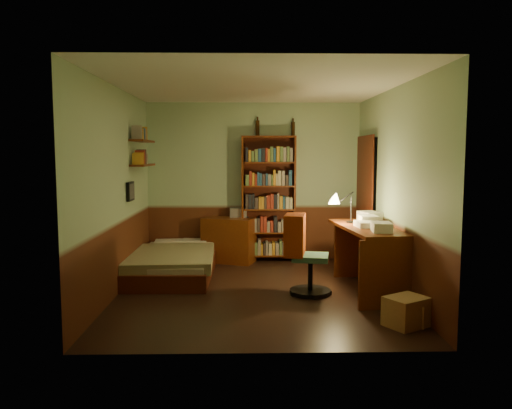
{
  "coord_description": "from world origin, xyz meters",
  "views": [
    {
      "loc": [
        -0.15,
        -6.27,
        1.76
      ],
      "look_at": [
        0.0,
        0.25,
        1.1
      ],
      "focal_mm": 35.0,
      "sensor_mm": 36.0,
      "label": 1
    }
  ],
  "objects_px": {
    "dresser": "(229,240)",
    "cardboard_box_b": "(409,313)",
    "office_chair": "(311,257)",
    "cardboard_box_a": "(406,312)",
    "bed": "(174,254)",
    "desk_lamp": "(351,200)",
    "desk": "(369,259)",
    "mini_stereo": "(238,212)",
    "bookshelf": "(269,199)"
  },
  "relations": [
    {
      "from": "bookshelf",
      "to": "cardboard_box_b",
      "type": "height_order",
      "value": "bookshelf"
    },
    {
      "from": "mini_stereo",
      "to": "bookshelf",
      "type": "bearing_deg",
      "value": -6.41
    },
    {
      "from": "bookshelf",
      "to": "desk",
      "type": "distance_m",
      "value": 2.29
    },
    {
      "from": "desk_lamp",
      "to": "cardboard_box_a",
      "type": "bearing_deg",
      "value": -95.04
    },
    {
      "from": "office_chair",
      "to": "cardboard_box_a",
      "type": "height_order",
      "value": "office_chair"
    },
    {
      "from": "dresser",
      "to": "desk_lamp",
      "type": "height_order",
      "value": "desk_lamp"
    },
    {
      "from": "cardboard_box_b",
      "to": "office_chair",
      "type": "bearing_deg",
      "value": 127.86
    },
    {
      "from": "desk",
      "to": "office_chair",
      "type": "relative_size",
      "value": 1.67
    },
    {
      "from": "dresser",
      "to": "mini_stereo",
      "type": "relative_size",
      "value": 3.01
    },
    {
      "from": "bed",
      "to": "dresser",
      "type": "relative_size",
      "value": 2.53
    },
    {
      "from": "office_chair",
      "to": "bed",
      "type": "bearing_deg",
      "value": 161.21
    },
    {
      "from": "cardboard_box_a",
      "to": "desk_lamp",
      "type": "bearing_deg",
      "value": 98.0
    },
    {
      "from": "desk",
      "to": "cardboard_box_a",
      "type": "bearing_deg",
      "value": -92.79
    },
    {
      "from": "bookshelf",
      "to": "office_chair",
      "type": "height_order",
      "value": "bookshelf"
    },
    {
      "from": "office_chair",
      "to": "mini_stereo",
      "type": "bearing_deg",
      "value": 125.99
    },
    {
      "from": "bookshelf",
      "to": "cardboard_box_a",
      "type": "xyz_separation_m",
      "value": [
        1.26,
        -3.18,
        -0.88
      ]
    },
    {
      "from": "dresser",
      "to": "cardboard_box_b",
      "type": "height_order",
      "value": "dresser"
    },
    {
      "from": "bed",
      "to": "cardboard_box_b",
      "type": "xyz_separation_m",
      "value": [
        2.75,
        -2.21,
        -0.19
      ]
    },
    {
      "from": "dresser",
      "to": "cardboard_box_b",
      "type": "bearing_deg",
      "value": -37.59
    },
    {
      "from": "cardboard_box_a",
      "to": "cardboard_box_b",
      "type": "xyz_separation_m",
      "value": [
        0.05,
        0.06,
        -0.04
      ]
    },
    {
      "from": "dresser",
      "to": "desk_lamp",
      "type": "distance_m",
      "value": 2.35
    },
    {
      "from": "mini_stereo",
      "to": "office_chair",
      "type": "height_order",
      "value": "office_chair"
    },
    {
      "from": "desk",
      "to": "cardboard_box_b",
      "type": "height_order",
      "value": "desk"
    },
    {
      "from": "bed",
      "to": "desk_lamp",
      "type": "bearing_deg",
      "value": -13.29
    },
    {
      "from": "desk_lamp",
      "to": "office_chair",
      "type": "relative_size",
      "value": 0.66
    },
    {
      "from": "mini_stereo",
      "to": "office_chair",
      "type": "distance_m",
      "value": 2.25
    },
    {
      "from": "cardboard_box_b",
      "to": "desk",
      "type": "bearing_deg",
      "value": 95.47
    },
    {
      "from": "dresser",
      "to": "cardboard_box_b",
      "type": "distance_m",
      "value": 3.62
    },
    {
      "from": "bookshelf",
      "to": "cardboard_box_b",
      "type": "relative_size",
      "value": 6.41
    },
    {
      "from": "bed",
      "to": "dresser",
      "type": "bearing_deg",
      "value": 47.12
    },
    {
      "from": "cardboard_box_b",
      "to": "mini_stereo",
      "type": "bearing_deg",
      "value": 119.93
    },
    {
      "from": "cardboard_box_a",
      "to": "dresser",
      "type": "bearing_deg",
      "value": 121.82
    },
    {
      "from": "dresser",
      "to": "desk_lamp",
      "type": "relative_size",
      "value": 1.32
    },
    {
      "from": "office_chair",
      "to": "cardboard_box_b",
      "type": "xyz_separation_m",
      "value": [
        0.88,
        -1.14,
        -0.36
      ]
    },
    {
      "from": "cardboard_box_a",
      "to": "cardboard_box_b",
      "type": "bearing_deg",
      "value": 51.01
    },
    {
      "from": "mini_stereo",
      "to": "bookshelf",
      "type": "xyz_separation_m",
      "value": [
        0.5,
        -0.04,
        0.22
      ]
    },
    {
      "from": "mini_stereo",
      "to": "cardboard_box_b",
      "type": "xyz_separation_m",
      "value": [
        1.82,
        -3.15,
        -0.69
      ]
    },
    {
      "from": "dresser",
      "to": "mini_stereo",
      "type": "bearing_deg",
      "value": 58.45
    },
    {
      "from": "desk_lamp",
      "to": "office_chair",
      "type": "height_order",
      "value": "desk_lamp"
    },
    {
      "from": "office_chair",
      "to": "cardboard_box_a",
      "type": "bearing_deg",
      "value": -44.08
    },
    {
      "from": "bed",
      "to": "desk_lamp",
      "type": "distance_m",
      "value": 2.68
    },
    {
      "from": "bookshelf",
      "to": "cardboard_box_b",
      "type": "distance_m",
      "value": 3.5
    },
    {
      "from": "office_chair",
      "to": "cardboard_box_b",
      "type": "distance_m",
      "value": 1.48
    },
    {
      "from": "desk",
      "to": "cardboard_box_a",
      "type": "relative_size",
      "value": 3.89
    },
    {
      "from": "bed",
      "to": "bookshelf",
      "type": "distance_m",
      "value": 1.84
    },
    {
      "from": "mini_stereo",
      "to": "office_chair",
      "type": "xyz_separation_m",
      "value": [
        0.93,
        -2.02,
        -0.33
      ]
    },
    {
      "from": "bookshelf",
      "to": "cardboard_box_b",
      "type": "xyz_separation_m",
      "value": [
        1.31,
        -3.11,
        -0.91
      ]
    },
    {
      "from": "mini_stereo",
      "to": "desk",
      "type": "height_order",
      "value": "mini_stereo"
    },
    {
      "from": "bed",
      "to": "office_chair",
      "type": "bearing_deg",
      "value": -29.14
    },
    {
      "from": "bookshelf",
      "to": "office_chair",
      "type": "xyz_separation_m",
      "value": [
        0.43,
        -1.98,
        -0.56
      ]
    }
  ]
}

